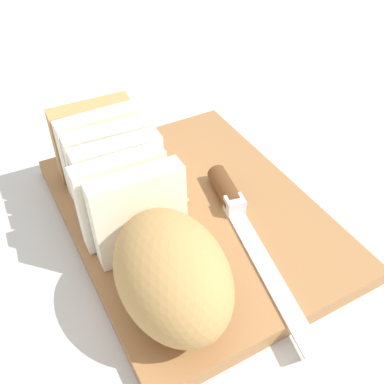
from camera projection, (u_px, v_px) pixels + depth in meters
ground_plane at (192, 221)px, 0.58m from camera, size 3.00×3.00×0.00m
cutting_board at (192, 215)px, 0.57m from camera, size 0.40×0.31×0.02m
bread_loaf at (140, 218)px, 0.48m from camera, size 0.34×0.11×0.11m
bread_knife at (234, 205)px, 0.56m from camera, size 0.27×0.06×0.03m
crumb_near_knife at (188, 200)px, 0.57m from camera, size 0.01×0.01×0.01m
crumb_near_loaf at (168, 246)px, 0.51m from camera, size 0.01×0.01×0.01m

